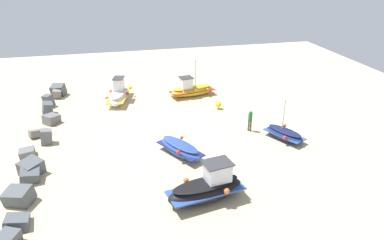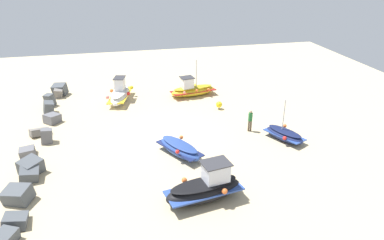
% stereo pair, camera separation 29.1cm
% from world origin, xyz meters
% --- Properties ---
extents(ground_plane, '(54.29, 54.29, 0.00)m').
position_xyz_m(ground_plane, '(0.00, 0.00, 0.00)').
color(ground_plane, '#C6B289').
extents(fishing_boat_0, '(4.83, 2.62, 2.24)m').
position_xyz_m(fishing_boat_0, '(8.08, 3.24, 0.69)').
color(fishing_boat_0, white).
rests_on(fishing_boat_0, ground_plane).
extents(fishing_boat_1, '(3.40, 2.57, 3.13)m').
position_xyz_m(fishing_boat_1, '(-2.55, -8.27, 0.43)').
color(fishing_boat_1, navy).
rests_on(fishing_boat_1, ground_plane).
extents(fishing_boat_2, '(3.90, 2.99, 1.00)m').
position_xyz_m(fishing_boat_2, '(-3.01, -0.31, 0.50)').
color(fishing_boat_2, '#2D4C9E').
rests_on(fishing_boat_2, ground_plane).
extents(fishing_boat_3, '(2.41, 4.67, 3.59)m').
position_xyz_m(fishing_boat_3, '(7.86, -3.64, 0.62)').
color(fishing_boat_3, gold).
rests_on(fishing_boat_3, ground_plane).
extents(fishing_boat_4, '(2.50, 4.66, 2.30)m').
position_xyz_m(fishing_boat_4, '(-8.10, -0.80, 0.76)').
color(fishing_boat_4, black).
rests_on(fishing_boat_4, ground_plane).
extents(person_walking, '(0.32, 0.32, 1.77)m').
position_xyz_m(person_walking, '(-0.64, -6.29, 1.02)').
color(person_walking, brown).
rests_on(person_walking, ground_plane).
extents(breakwater_rocks, '(24.15, 2.33, 1.38)m').
position_xyz_m(breakwater_rocks, '(-0.10, 9.17, 0.42)').
color(breakwater_rocks, '#4C5156').
rests_on(breakwater_rocks, ground_plane).
extents(mooring_buoy_0, '(0.55, 0.55, 0.70)m').
position_xyz_m(mooring_buoy_0, '(4.08, -5.22, 0.43)').
color(mooring_buoy_0, '#3F3F42').
rests_on(mooring_buoy_0, ground_plane).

